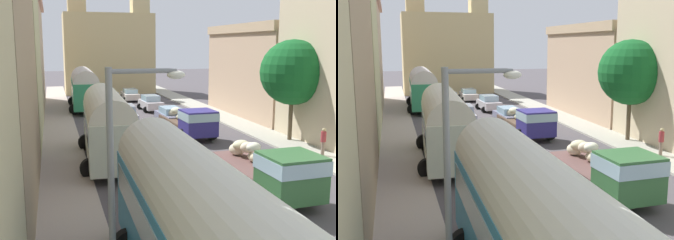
{
  "view_description": "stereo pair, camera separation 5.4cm",
  "coord_description": "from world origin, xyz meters",
  "views": [
    {
      "loc": [
        -7.73,
        -5.72,
        6.59
      ],
      "look_at": [
        0.0,
        22.1,
        1.39
      ],
      "focal_mm": 44.93,
      "sensor_mm": 36.0,
      "label": 1
    },
    {
      "loc": [
        -7.67,
        -5.74,
        6.59
      ],
      "look_at": [
        0.0,
        22.1,
        1.39
      ],
      "focal_mm": 44.93,
      "sensor_mm": 36.0,
      "label": 2
    }
  ],
  "objects": [
    {
      "name": "cargo_truck_0",
      "position": [
        1.35,
        10.12,
        1.22
      ],
      "size": [
        3.27,
        7.04,
        2.28
      ],
      "color": "#305E33",
      "rests_on": "ground"
    },
    {
      "name": "pedestrian_1",
      "position": [
        7.48,
        14.98,
        1.04
      ],
      "size": [
        0.32,
        0.32,
        1.79
      ],
      "color": "#7A6759",
      "rests_on": "ground"
    },
    {
      "name": "sidewalk_right",
      "position": [
        7.25,
        27.0,
        0.07
      ],
      "size": [
        2.5,
        70.0,
        0.14
      ],
      "primitive_type": "cube",
      "color": "#A9A698",
      "rests_on": "ground"
    },
    {
      "name": "car_1",
      "position": [
        1.83,
        35.23,
        0.78
      ],
      "size": [
        2.38,
        4.0,
        1.57
      ],
      "color": "silver",
      "rests_on": "ground"
    },
    {
      "name": "roadside_tree_2",
      "position": [
        7.9,
        19.26,
        4.75
      ],
      "size": [
        4.39,
        4.39,
        6.95
      ],
      "color": "brown",
      "rests_on": "ground"
    },
    {
      "name": "distant_church",
      "position": [
        0.0,
        52.68,
        6.05
      ],
      "size": [
        11.92,
        6.43,
        17.53
      ],
      "color": "tan",
      "rests_on": "ground"
    },
    {
      "name": "parked_bus_0",
      "position": [
        -4.63,
        3.23,
        2.33
      ],
      "size": [
        3.33,
        9.65,
        4.18
      ],
      "color": "teal",
      "rests_on": "ground"
    },
    {
      "name": "car_4",
      "position": [
        -1.52,
        15.66,
        0.76
      ],
      "size": [
        2.4,
        4.22,
        1.52
      ],
      "color": "#4E9848",
      "rests_on": "ground"
    },
    {
      "name": "cargo_truck_1",
      "position": [
        1.77,
        22.43,
        1.16
      ],
      "size": [
        3.22,
        7.12,
        2.17
      ],
      "color": "navy",
      "rests_on": "ground"
    },
    {
      "name": "car_5",
      "position": [
        -1.91,
        28.84,
        0.8
      ],
      "size": [
        2.49,
        4.46,
        1.6
      ],
      "color": "silver",
      "rests_on": "ground"
    },
    {
      "name": "parked_bus_2",
      "position": [
        -4.52,
        37.75,
        2.33
      ],
      "size": [
        3.5,
        9.57,
        4.21
      ],
      "color": "#309162",
      "rests_on": "ground"
    },
    {
      "name": "ground_plane",
      "position": [
        0.0,
        27.0,
        0.0
      ],
      "size": [
        154.0,
        154.0,
        0.0
      ],
      "primitive_type": "plane",
      "color": "#4D474C"
    },
    {
      "name": "sidewalk_left",
      "position": [
        -7.25,
        27.0,
        0.07
      ],
      "size": [
        2.5,
        70.0,
        0.14
      ],
      "primitive_type": "cube",
      "color": "#B2A297",
      "rests_on": "ground"
    },
    {
      "name": "streetlamp_near",
      "position": [
        -6.23,
        3.64,
        3.69
      ],
      "size": [
        1.87,
        0.28,
        6.1
      ],
      "color": "gray",
      "rests_on": "ground"
    },
    {
      "name": "building_right_2",
      "position": [
        10.61,
        29.57,
        4.23
      ],
      "size": [
        4.63,
        13.74,
        8.4
      ],
      "color": "tan",
      "rests_on": "ground"
    },
    {
      "name": "car_2",
      "position": [
        1.24,
        43.44,
        0.72
      ],
      "size": [
        2.3,
        4.33,
        1.4
      ],
      "color": "beige",
      "rests_on": "ground"
    },
    {
      "name": "building_left_2",
      "position": [
        -10.92,
        25.52,
        6.6
      ],
      "size": [
        5.33,
        12.86,
        13.14
      ],
      "color": "#C7C48D",
      "rests_on": "ground"
    },
    {
      "name": "car_0",
      "position": [
        1.46,
        26.65,
        0.8
      ],
      "size": [
        2.27,
        4.08,
        1.59
      ],
      "color": "gray",
      "rests_on": "ground"
    },
    {
      "name": "car_6",
      "position": [
        -1.58,
        39.93,
        0.75
      ],
      "size": [
        2.35,
        4.16,
        1.49
      ],
      "color": "#529755",
      "rests_on": "ground"
    },
    {
      "name": "parked_bus_1",
      "position": [
        -4.83,
        17.62,
        2.28
      ],
      "size": [
        3.52,
        9.5,
        4.1
      ],
      "color": "beige",
      "rests_on": "ground"
    },
    {
      "name": "building_left_3",
      "position": [
        -11.36,
        39.94,
        5.44
      ],
      "size": [
        6.29,
        14.83,
        10.83
      ],
      "color": "beige",
      "rests_on": "ground"
    }
  ]
}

